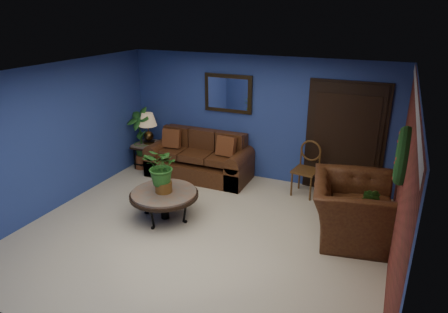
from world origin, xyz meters
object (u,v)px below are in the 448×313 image
at_px(sofa, 201,161).
at_px(table_lamp, 148,125).
at_px(end_table, 150,149).
at_px(armchair, 353,209).
at_px(coffee_table, 164,195).
at_px(side_chair, 308,165).

height_order(sofa, table_lamp, table_lamp).
height_order(end_table, armchair, armchair).
bearing_deg(table_lamp, end_table, -45.00).
bearing_deg(coffee_table, armchair, 13.38).
relative_size(sofa, armchair, 1.53).
distance_m(sofa, side_chair, 2.25).
bearing_deg(side_chair, coffee_table, -126.66).
distance_m(end_table, table_lamp, 0.55).
xyz_separation_m(sofa, side_chair, (2.23, 0.04, 0.27)).
height_order(end_table, table_lamp, table_lamp).
bearing_deg(coffee_table, side_chair, 44.51).
xyz_separation_m(coffee_table, end_table, (-1.51, 1.85, -0.01)).
bearing_deg(coffee_table, sofa, 98.25).
relative_size(side_chair, armchair, 0.74).
height_order(sofa, armchair, sofa).
bearing_deg(table_lamp, armchair, -14.49).
height_order(table_lamp, side_chair, table_lamp).
relative_size(sofa, table_lamp, 3.30).
xyz_separation_m(end_table, table_lamp, (-0.00, 0.00, 0.55)).
distance_m(end_table, armchair, 4.60).
distance_m(sofa, armchair, 3.42).
xyz_separation_m(coffee_table, table_lamp, (-1.51, 1.85, 0.55)).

